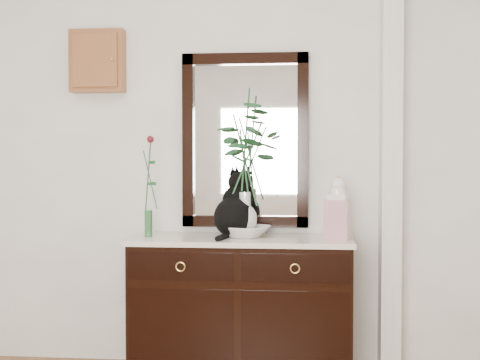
# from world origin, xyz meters

# --- Properties ---
(wall_back) EXTENTS (3.60, 0.04, 2.70)m
(wall_back) POSITION_xyz_m (0.00, 1.98, 1.35)
(wall_back) COLOR white
(wall_back) RESTS_ON ground
(pilaster) EXTENTS (0.12, 0.20, 2.70)m
(pilaster) POSITION_xyz_m (1.00, 1.90, 1.35)
(pilaster) COLOR white
(pilaster) RESTS_ON ground
(sideboard) EXTENTS (1.33, 0.52, 0.82)m
(sideboard) POSITION_xyz_m (0.10, 1.73, 0.47)
(sideboard) COLOR black
(sideboard) RESTS_ON ground
(wall_mirror) EXTENTS (0.80, 0.06, 1.10)m
(wall_mirror) POSITION_xyz_m (0.10, 1.97, 1.44)
(wall_mirror) COLOR black
(wall_mirror) RESTS_ON wall_back
(key_cabinet) EXTENTS (0.35, 0.10, 0.40)m
(key_cabinet) POSITION_xyz_m (-0.85, 1.94, 1.95)
(key_cabinet) COLOR brown
(key_cabinet) RESTS_ON wall_back
(cat) EXTENTS (0.35, 0.40, 0.40)m
(cat) POSITION_xyz_m (0.05, 1.77, 1.05)
(cat) COLOR black
(cat) RESTS_ON sideboard
(lotus_bowl) EXTENTS (0.37, 0.37, 0.07)m
(lotus_bowl) POSITION_xyz_m (0.12, 1.74, 0.89)
(lotus_bowl) COLOR silver
(lotus_bowl) RESTS_ON sideboard
(vase_branches) EXTENTS (0.52, 0.52, 0.89)m
(vase_branches) POSITION_xyz_m (0.12, 1.74, 1.31)
(vase_branches) COLOR silver
(vase_branches) RESTS_ON lotus_bowl
(bud_vase_rose) EXTENTS (0.08, 0.08, 0.62)m
(bud_vase_rose) POSITION_xyz_m (-0.47, 1.72, 1.16)
(bud_vase_rose) COLOR #2C6835
(bud_vase_rose) RESTS_ON sideboard
(ginger_jar) EXTENTS (0.17, 0.17, 0.38)m
(ginger_jar) POSITION_xyz_m (0.67, 1.66, 1.04)
(ginger_jar) COLOR white
(ginger_jar) RESTS_ON sideboard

